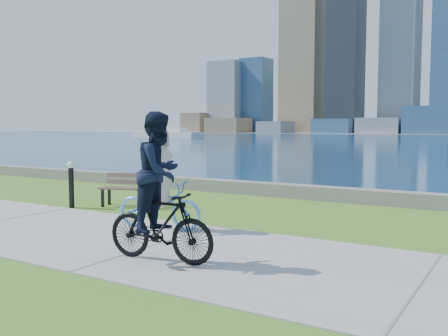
% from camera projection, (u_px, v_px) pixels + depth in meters
% --- Properties ---
extents(ground, '(320.00, 320.00, 0.00)m').
position_uv_depth(ground, '(156.00, 246.00, 7.99)').
color(ground, '#3B681B').
rests_on(ground, ground).
extents(concrete_path, '(80.00, 3.50, 0.02)m').
position_uv_depth(concrete_path, '(156.00, 245.00, 7.99)').
color(concrete_path, gray).
rests_on(concrete_path, ground).
extents(seawall, '(90.00, 0.50, 0.35)m').
position_uv_depth(seawall, '(305.00, 192.00, 13.24)').
color(seawall, slate).
rests_on(seawall, ground).
extents(ferry_near, '(12.14, 3.47, 1.65)m').
position_uv_depth(ferry_near, '(167.00, 134.00, 82.06)').
color(ferry_near, white).
rests_on(ferry_near, ground).
extents(park_bench, '(1.60, 0.95, 0.78)m').
position_uv_depth(park_bench, '(133.00, 187.00, 11.90)').
color(park_bench, black).
rests_on(park_bench, ground).
extents(bollard_lamp, '(0.18, 0.18, 1.09)m').
position_uv_depth(bollard_lamp, '(71.00, 181.00, 11.70)').
color(bollard_lamp, black).
rests_on(bollard_lamp, ground).
extents(cyclist_woman, '(0.88, 1.77, 1.91)m').
position_uv_depth(cyclist_woman, '(159.00, 191.00, 9.21)').
color(cyclist_woman, '#60A8EA').
rests_on(cyclist_woman, ground).
extents(cyclist_man, '(0.70, 1.73, 2.10)m').
position_uv_depth(cyclist_man, '(160.00, 199.00, 6.94)').
color(cyclist_man, black).
rests_on(cyclist_man, ground).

